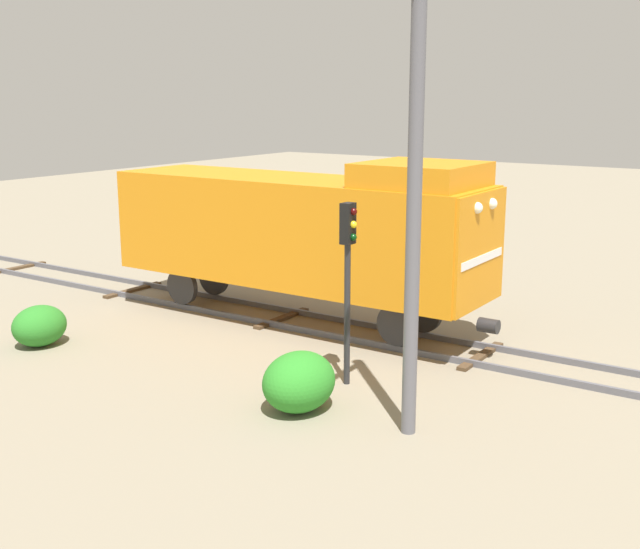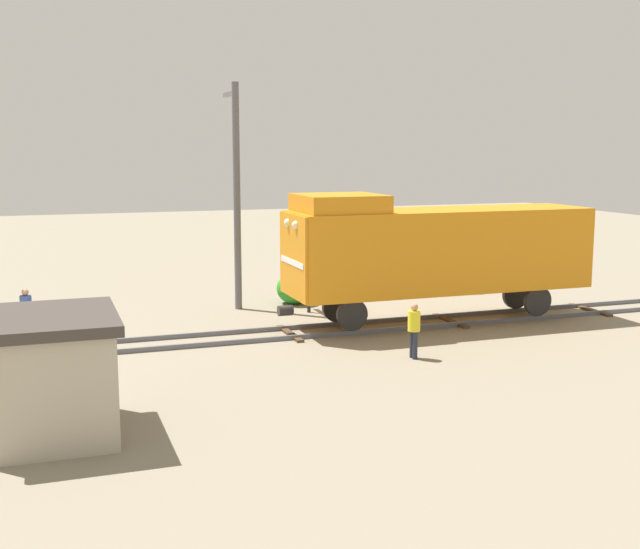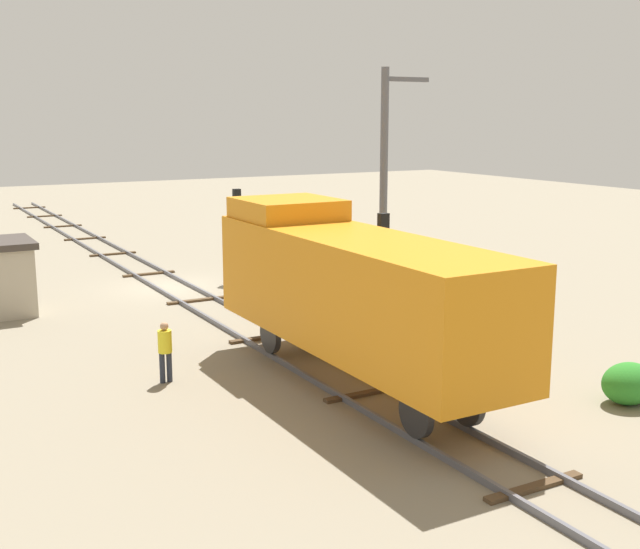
# 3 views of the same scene
# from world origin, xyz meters

# --- Properties ---
(ground_plane) EXTENTS (110.97, 110.97, 0.00)m
(ground_plane) POSITION_xyz_m (0.00, 0.00, 0.00)
(ground_plane) COLOR gray
(railway_track) EXTENTS (2.40, 73.98, 0.16)m
(railway_track) POSITION_xyz_m (0.00, -0.00, 0.07)
(railway_track) COLOR #595960
(railway_track) RESTS_ON ground
(locomotive) EXTENTS (2.90, 11.60, 4.60)m
(locomotive) POSITION_xyz_m (0.00, 14.70, 2.77)
(locomotive) COLOR orange
(locomotive) RESTS_ON railway_track
(traffic_signal_near) EXTENTS (0.32, 0.34, 4.03)m
(traffic_signal_near) POSITION_xyz_m (-3.20, -0.19, 2.81)
(traffic_signal_near) COLOR #262628
(traffic_signal_near) RESTS_ON ground
(traffic_signal_mid) EXTENTS (0.32, 0.34, 4.13)m
(traffic_signal_mid) POSITION_xyz_m (-3.40, 11.06, 2.87)
(traffic_signal_mid) COLOR #262628
(traffic_signal_mid) RESTS_ON ground
(worker_near_track) EXTENTS (0.38, 0.38, 1.70)m
(worker_near_track) POSITION_xyz_m (-2.40, 0.78, 1.00)
(worker_near_track) COLOR #262B38
(worker_near_track) RESTS_ON ground
(worker_by_signal) EXTENTS (0.38, 0.38, 1.70)m
(worker_by_signal) POSITION_xyz_m (4.20, 11.87, 1.00)
(worker_by_signal) COLOR #262B38
(worker_by_signal) RESTS_ON ground
(catenary_mast) EXTENTS (1.94, 0.28, 8.82)m
(catenary_mast) POSITION_xyz_m (-5.06, 8.66, 4.66)
(catenary_mast) COLOR #595960
(catenary_mast) RESTS_ON ground
(bush_near) EXTENTS (1.72, 1.40, 1.25)m
(bush_near) POSITION_xyz_m (-5.28, 11.06, 0.62)
(bush_near) COLOR #2B8526
(bush_near) RESTS_ON ground
(bush_mid) EXTENTS (1.47, 1.20, 1.07)m
(bush_mid) POSITION_xyz_m (-5.47, 19.20, 0.54)
(bush_mid) COLOR #2A7B26
(bush_mid) RESTS_ON ground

